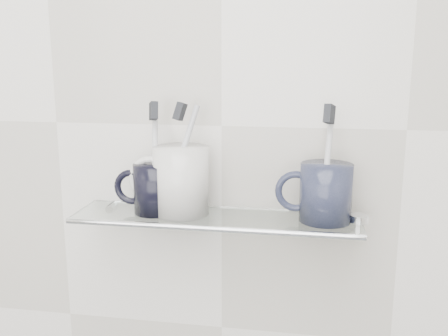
% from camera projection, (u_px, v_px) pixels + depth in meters
% --- Properties ---
extents(wall_back, '(2.50, 0.00, 2.50)m').
position_uv_depth(wall_back, '(222.00, 126.00, 0.90)').
color(wall_back, silver).
rests_on(wall_back, ground).
extents(shelf_glass, '(0.50, 0.12, 0.01)m').
position_uv_depth(shelf_glass, '(216.00, 218.00, 0.87)').
color(shelf_glass, silver).
rests_on(shelf_glass, wall_back).
extents(shelf_rail, '(0.50, 0.01, 0.01)m').
position_uv_depth(shelf_rail, '(209.00, 228.00, 0.82)').
color(shelf_rail, silver).
rests_on(shelf_rail, shelf_glass).
extents(bracket_left, '(0.02, 0.03, 0.02)m').
position_uv_depth(bracket_left, '(112.00, 210.00, 0.95)').
color(bracket_left, silver).
rests_on(bracket_left, wall_back).
extents(bracket_right, '(0.02, 0.03, 0.02)m').
position_uv_depth(bracket_right, '(337.00, 222.00, 0.89)').
color(bracket_right, silver).
rests_on(bracket_right, wall_back).
extents(mug_left, '(0.10, 0.10, 0.09)m').
position_uv_depth(mug_left, '(156.00, 188.00, 0.88)').
color(mug_left, black).
rests_on(mug_left, shelf_glass).
extents(mug_left_handle, '(0.06, 0.01, 0.06)m').
position_uv_depth(mug_left_handle, '(132.00, 187.00, 0.89)').
color(mug_left_handle, black).
rests_on(mug_left_handle, mug_left).
extents(toothbrush_left, '(0.02, 0.06, 0.19)m').
position_uv_depth(toothbrush_left, '(155.00, 157.00, 0.87)').
color(toothbrush_left, silver).
rests_on(toothbrush_left, mug_left).
extents(bristles_left, '(0.02, 0.03, 0.04)m').
position_uv_depth(bristles_left, '(154.00, 111.00, 0.85)').
color(bristles_left, '#212327').
rests_on(bristles_left, toothbrush_left).
extents(mug_center, '(0.10, 0.10, 0.12)m').
position_uv_depth(mug_center, '(181.00, 180.00, 0.87)').
color(mug_center, silver).
rests_on(mug_center, shelf_glass).
extents(mug_center_handle, '(0.08, 0.01, 0.08)m').
position_uv_depth(mug_center_handle, '(151.00, 179.00, 0.88)').
color(mug_center_handle, silver).
rests_on(mug_center_handle, mug_center).
extents(toothbrush_center, '(0.07, 0.03, 0.18)m').
position_uv_depth(toothbrush_center, '(181.00, 157.00, 0.86)').
color(toothbrush_center, silver).
rests_on(toothbrush_center, mug_center).
extents(bristles_center, '(0.02, 0.03, 0.03)m').
position_uv_depth(bristles_center, '(180.00, 111.00, 0.85)').
color(bristles_center, '#212327').
rests_on(bristles_center, toothbrush_center).
extents(mug_right, '(0.10, 0.10, 0.10)m').
position_uv_depth(mug_right, '(326.00, 193.00, 0.83)').
color(mug_right, black).
rests_on(mug_right, shelf_glass).
extents(mug_right_handle, '(0.07, 0.01, 0.07)m').
position_uv_depth(mug_right_handle, '(296.00, 191.00, 0.84)').
color(mug_right_handle, black).
rests_on(mug_right_handle, mug_right).
extents(toothbrush_right, '(0.02, 0.06, 0.19)m').
position_uv_depth(toothbrush_right, '(327.00, 162.00, 0.82)').
color(toothbrush_right, silver).
rests_on(toothbrush_right, mug_right).
extents(bristles_right, '(0.02, 0.03, 0.04)m').
position_uv_depth(bristles_right, '(329.00, 114.00, 0.81)').
color(bristles_right, '#212327').
rests_on(bristles_right, toothbrush_right).
extents(chrome_cap, '(0.03, 0.03, 0.01)m').
position_uv_depth(chrome_cap, '(359.00, 219.00, 0.83)').
color(chrome_cap, silver).
rests_on(chrome_cap, shelf_glass).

